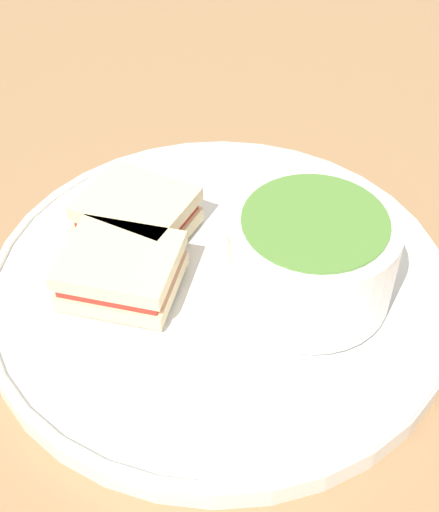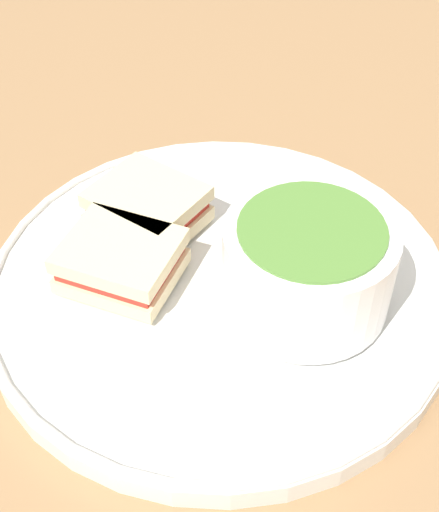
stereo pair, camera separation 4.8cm
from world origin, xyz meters
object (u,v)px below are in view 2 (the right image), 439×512
object	(u,v)px
soup_bowl	(308,265)
spoon	(288,195)
sandwich_half_near	(148,207)
sandwich_half_far	(121,261)

from	to	relation	value
soup_bowl	spoon	distance (m)	0.11
soup_bowl	sandwich_half_near	bearing A→B (deg)	86.05
spoon	sandwich_half_near	distance (m)	0.11
soup_bowl	spoon	xyz separation A→B (m)	(0.09, 0.06, -0.03)
soup_bowl	sandwich_half_near	distance (m)	0.13
soup_bowl	sandwich_half_near	world-z (taller)	soup_bowl
sandwich_half_near	sandwich_half_far	world-z (taller)	same
sandwich_half_far	soup_bowl	bearing A→B (deg)	-68.24
sandwich_half_near	sandwich_half_far	xyz separation A→B (m)	(-0.06, -0.02, 0.00)
sandwich_half_near	sandwich_half_far	distance (m)	0.06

